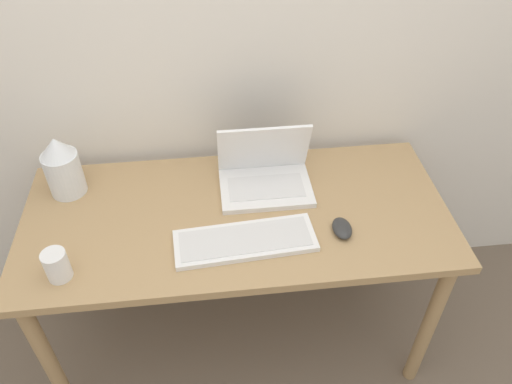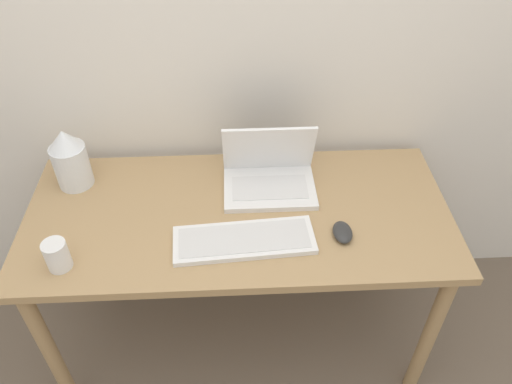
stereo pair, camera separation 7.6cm
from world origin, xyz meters
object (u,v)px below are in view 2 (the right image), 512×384
vase (68,159)px  mug (55,255)px  mouse (341,232)px  laptop (268,174)px  keyboard (243,240)px

vase → mug: vase is taller
mouse → vase: (-0.89, 0.30, 0.09)m
laptop → keyboard: bearing=-109.7°
laptop → vase: size_ratio=1.42×
mug → vase: bearing=95.3°
laptop → mouse: 0.33m
keyboard → vase: vase is taller
keyboard → mouse: bearing=2.5°
mouse → vase: size_ratio=0.43×
keyboard → mouse: (0.31, 0.01, 0.00)m
mouse → vase: bearing=161.4°
laptop → vase: 0.68m
laptop → keyboard: laptop is taller
mug → laptop: bearing=27.6°
keyboard → mouse: mouse is taller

